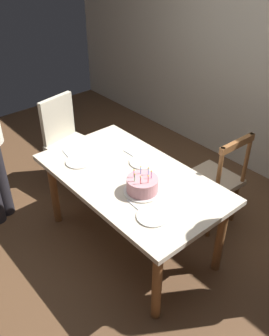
{
  "coord_description": "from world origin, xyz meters",
  "views": [
    {
      "loc": [
        1.81,
        -1.51,
        2.38
      ],
      "look_at": [
        0.05,
        0.0,
        0.83
      ],
      "focal_mm": 39.1,
      "sensor_mm": 36.0,
      "label": 1
    }
  ],
  "objects": [
    {
      "name": "ground",
      "position": [
        0.0,
        0.0,
        0.0
      ],
      "size": [
        6.4,
        6.4,
        0.0
      ],
      "primitive_type": "plane",
      "color": "brown"
    },
    {
      "name": "dining_table",
      "position": [
        0.0,
        0.0,
        0.63
      ],
      "size": [
        1.56,
        0.88,
        0.73
      ],
      "color": "beige",
      "rests_on": "ground"
    },
    {
      "name": "birthday_cake",
      "position": [
        0.21,
        -0.07,
        0.78
      ],
      "size": [
        0.28,
        0.28,
        0.19
      ],
      "color": "silver",
      "rests_on": "dining_table"
    },
    {
      "name": "plate_near_celebrant",
      "position": [
        -0.43,
        -0.2,
        0.73
      ],
      "size": [
        0.22,
        0.22,
        0.01
      ],
      "primitive_type": "cylinder",
      "color": "white",
      "rests_on": "dining_table"
    },
    {
      "name": "plate_far_side",
      "position": [
        -0.08,
        0.2,
        0.73
      ],
      "size": [
        0.22,
        0.22,
        0.01
      ],
      "primitive_type": "cylinder",
      "color": "white",
      "rests_on": "dining_table"
    },
    {
      "name": "plate_near_guest",
      "position": [
        0.47,
        -0.2,
        0.73
      ],
      "size": [
        0.22,
        0.22,
        0.01
      ],
      "primitive_type": "cylinder",
      "color": "white",
      "rests_on": "dining_table"
    },
    {
      "name": "fork_near_celebrant",
      "position": [
        -0.59,
        -0.21,
        0.73
      ],
      "size": [
        0.18,
        0.05,
        0.01
      ],
      "primitive_type": "cube",
      "rotation": [
        0.0,
        0.0,
        -0.17
      ],
      "color": "silver",
      "rests_on": "dining_table"
    },
    {
      "name": "fork_far_side",
      "position": [
        -0.24,
        0.21,
        0.73
      ],
      "size": [
        0.18,
        0.02,
        0.01
      ],
      "primitive_type": "cube",
      "rotation": [
        0.0,
        0.0,
        0.02
      ],
      "color": "silver",
      "rests_on": "dining_table"
    },
    {
      "name": "fork_near_guest",
      "position": [
        0.31,
        -0.22,
        0.73
      ],
      "size": [
        0.18,
        0.03,
        0.01
      ],
      "primitive_type": "cube",
      "rotation": [
        0.0,
        0.0,
        -0.05
      ],
      "color": "silver",
      "rests_on": "dining_table"
    },
    {
      "name": "chair_spindle_back",
      "position": [
        0.26,
        0.76,
        0.46
      ],
      "size": [
        0.45,
        0.45,
        0.95
      ],
      "color": "tan",
      "rests_on": "ground"
    },
    {
      "name": "chair_upholstered",
      "position": [
        -1.17,
        0.12,
        0.53
      ],
      "size": [
        0.52,
        0.52,
        0.95
      ],
      "color": "beige",
      "rests_on": "ground"
    }
  ]
}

